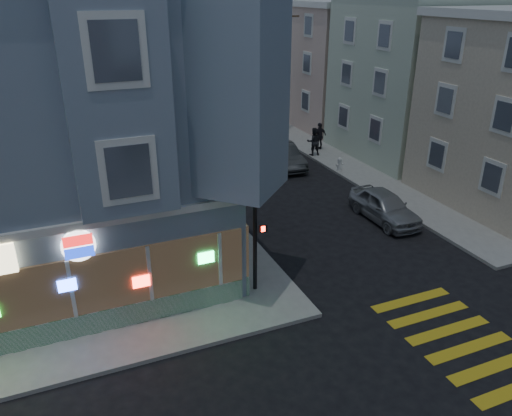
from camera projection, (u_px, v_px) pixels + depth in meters
ground at (266, 380)px, 14.45m from camera, size 120.00×120.00×0.00m
sidewalk_ne at (406, 122)px, 41.95m from camera, size 24.00×42.00×0.15m
corner_building at (10, 118)px, 19.25m from camera, size 14.60×14.60×11.40m
row_house_b at (440, 71)px, 32.65m from camera, size 12.00×8.60×10.50m
row_house_c at (362, 65)px, 40.55m from camera, size 12.00×8.60×9.00m
row_house_d at (310, 45)px, 47.84m from camera, size 12.00×8.60×10.50m
utility_pole at (284, 70)px, 37.00m from camera, size 2.20×0.30×9.00m
street_tree_near at (255, 71)px, 42.48m from camera, size 3.00×3.00×5.30m
street_tree_far at (224, 59)px, 49.23m from camera, size 3.00×3.00×5.30m
pedestrian_a at (313, 141)px, 33.07m from camera, size 1.01×0.84×1.86m
pedestrian_b at (320, 136)px, 34.22m from camera, size 1.16×0.65×1.87m
parked_car_a at (385, 206)px, 24.12m from camera, size 1.76×4.32×1.47m
parked_car_b at (283, 155)px, 31.41m from camera, size 1.80×4.54×1.47m
parked_car_c at (252, 135)px, 35.81m from camera, size 2.19×4.90×1.40m
parked_car_d at (230, 115)px, 41.36m from camera, size 2.40×5.21×1.45m
traffic_signal at (257, 213)px, 17.23m from camera, size 0.58×0.52×4.63m
fire_hydrant at (340, 164)px, 30.43m from camera, size 0.48×0.28×0.83m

